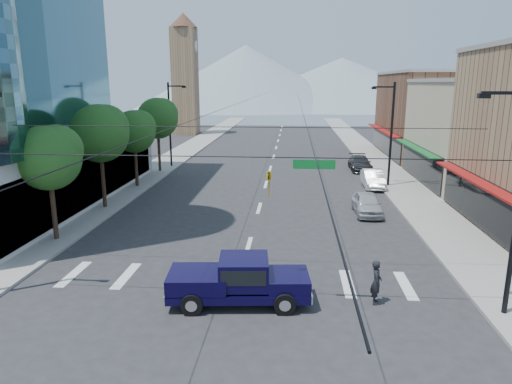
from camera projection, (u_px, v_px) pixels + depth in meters
The scene contains 20 objects.
ground at pixel (235, 294), 19.80m from camera, with size 160.00×160.00×0.00m, color #28282B.
sidewalk_left at pixel (183, 152), 59.50m from camera, with size 4.00×120.00×0.15m, color gray.
sidewalk_right at pixel (369, 155), 57.59m from camera, with size 4.00×120.00×0.15m, color gray.
shop_mid at pixel (492, 134), 40.41m from camera, with size 12.00×14.00×9.00m, color tan.
shop_far at pixel (438, 116), 55.80m from camera, with size 12.00×18.00×10.00m, color brown.
clock_tower at pixel (185, 73), 78.70m from camera, with size 4.80×4.80×20.40m.
mountain_left at pixel (246, 77), 163.78m from camera, with size 80.00×80.00×22.00m, color gray.
mountain_right at pixel (341, 82), 171.15m from camera, with size 90.00×90.00×18.00m, color gray.
tree_near at pixel (51, 156), 25.42m from camera, with size 3.65×3.64×6.71m.
tree_midnear at pixel (102, 132), 32.06m from camera, with size 4.09×4.09×7.52m.
tree_midfar at pixel (136, 130), 38.99m from camera, with size 3.65×3.64×6.71m.
tree_far at pixel (159, 117), 45.63m from camera, with size 4.09×4.09×7.52m.
signal_rig at pixel (235, 196), 17.73m from camera, with size 21.80×0.20×9.00m.
lamp_pole_nw at pixel (171, 121), 48.56m from camera, with size 2.00×0.25×9.00m.
lamp_pole_ne at pixel (390, 131), 39.11m from camera, with size 2.00×0.25×9.00m.
pickup_truck at pixel (238, 280), 18.80m from camera, with size 6.06×2.72×1.99m.
pedestrian at pixel (376, 282), 18.81m from camera, with size 0.69×0.45×1.88m, color black.
parked_car_near at pixel (367, 204), 31.76m from camera, with size 1.76×4.38×1.49m, color silver.
parked_car_mid at pixel (373, 179), 39.80m from camera, with size 1.63×4.68×1.54m, color white.
parked_car_far at pixel (360, 163), 47.64m from camera, with size 2.09×5.15×1.50m, color #2C2C2F.
Camera 1 is at (2.40, -18.07, 8.96)m, focal length 32.00 mm.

